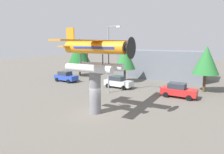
% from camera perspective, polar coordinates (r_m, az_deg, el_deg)
% --- Properties ---
extents(ground_plane, '(140.00, 140.00, 0.00)m').
position_cam_1_polar(ground_plane, '(19.06, -4.88, -10.39)').
color(ground_plane, '#605B54').
extents(display_pedestal, '(1.10, 1.10, 4.06)m').
position_cam_1_polar(display_pedestal, '(18.45, -4.98, -4.48)').
color(display_pedestal, slate).
rests_on(display_pedestal, ground).
extents(floatplane_monument, '(6.95, 10.44, 4.00)m').
position_cam_1_polar(floatplane_monument, '(17.82, -4.81, 7.06)').
color(floatplane_monument, silver).
rests_on(floatplane_monument, display_pedestal).
extents(car_near_blue, '(4.20, 2.02, 1.76)m').
position_cam_1_polar(car_near_blue, '(34.54, -13.38, 0.16)').
color(car_near_blue, '#2847B7').
rests_on(car_near_blue, ground).
extents(car_mid_silver, '(4.20, 2.02, 1.76)m').
position_cam_1_polar(car_mid_silver, '(28.98, 1.84, -1.44)').
color(car_mid_silver, silver).
rests_on(car_mid_silver, ground).
extents(car_far_red, '(4.20, 2.02, 1.76)m').
position_cam_1_polar(car_far_red, '(25.29, 18.88, -3.69)').
color(car_far_red, red).
rests_on(car_far_red, ground).
extents(streetlight_primary, '(1.84, 0.28, 8.74)m').
position_cam_1_polar(streetlight_primary, '(25.36, -0.71, 6.36)').
color(streetlight_primary, gray).
rests_on(streetlight_primary, ground).
extents(storefront_building, '(15.74, 6.42, 5.19)m').
position_cam_1_polar(storefront_building, '(38.28, 14.15, 3.67)').
color(storefront_building, slate).
rests_on(storefront_building, ground).
extents(tree_west, '(4.52, 4.52, 7.50)m').
position_cam_1_polar(tree_west, '(39.55, -9.56, 7.48)').
color(tree_west, brown).
rests_on(tree_west, ground).
extents(tree_east, '(3.62, 3.62, 6.25)m').
position_cam_1_polar(tree_east, '(33.16, 3.82, 5.82)').
color(tree_east, brown).
rests_on(tree_east, ground).
extents(tree_center_back, '(3.41, 3.41, 6.25)m').
position_cam_1_polar(tree_center_back, '(28.85, 25.89, 4.45)').
color(tree_center_back, brown).
rests_on(tree_center_back, ground).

